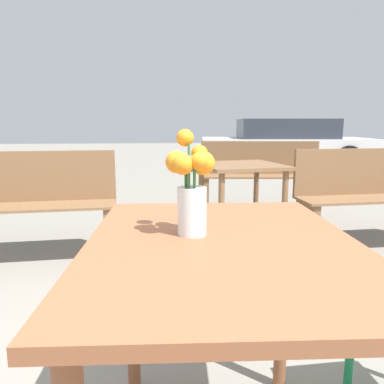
{
  "coord_description": "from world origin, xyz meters",
  "views": [
    {
      "loc": [
        -0.17,
        -0.93,
        1.06
      ],
      "look_at": [
        -0.07,
        0.06,
        0.88
      ],
      "focal_mm": 35.0,
      "sensor_mm": 36.0,
      "label": 1
    }
  ],
  "objects_px": {
    "flower_vase": "(191,190)",
    "parked_car": "(284,145)",
    "bench_middle": "(260,174)",
    "bench_near": "(377,195)",
    "table_back": "(241,179)",
    "table_front": "(222,281)"
  },
  "relations": [
    {
      "from": "bench_near",
      "to": "parked_car",
      "type": "relative_size",
      "value": 0.36
    },
    {
      "from": "bench_middle",
      "to": "parked_car",
      "type": "bearing_deg",
      "value": 67.0
    },
    {
      "from": "bench_near",
      "to": "bench_middle",
      "type": "xyz_separation_m",
      "value": [
        -0.63,
        1.43,
        -0.0
      ]
    },
    {
      "from": "flower_vase",
      "to": "table_back",
      "type": "bearing_deg",
      "value": 73.43
    },
    {
      "from": "flower_vase",
      "to": "bench_middle",
      "type": "xyz_separation_m",
      "value": [
        1.19,
        3.43,
        -0.43
      ]
    },
    {
      "from": "flower_vase",
      "to": "parked_car",
      "type": "distance_m",
      "value": 8.22
    },
    {
      "from": "table_front",
      "to": "parked_car",
      "type": "bearing_deg",
      "value": 69.39
    },
    {
      "from": "table_front",
      "to": "bench_near",
      "type": "relative_size",
      "value": 0.67
    },
    {
      "from": "table_front",
      "to": "bench_near",
      "type": "height_order",
      "value": "bench_near"
    },
    {
      "from": "bench_near",
      "to": "parked_car",
      "type": "distance_m",
      "value": 5.77
    },
    {
      "from": "bench_middle",
      "to": "parked_car",
      "type": "distance_m",
      "value": 4.59
    },
    {
      "from": "flower_vase",
      "to": "parked_car",
      "type": "bearing_deg",
      "value": 68.75
    },
    {
      "from": "flower_vase",
      "to": "parked_car",
      "type": "xyz_separation_m",
      "value": [
        2.98,
        7.66,
        -0.32
      ]
    },
    {
      "from": "table_back",
      "to": "parked_car",
      "type": "distance_m",
      "value": 5.91
    },
    {
      "from": "flower_vase",
      "to": "bench_near",
      "type": "relative_size",
      "value": 0.2
    },
    {
      "from": "flower_vase",
      "to": "bench_middle",
      "type": "distance_m",
      "value": 3.66
    },
    {
      "from": "bench_near",
      "to": "table_back",
      "type": "relative_size",
      "value": 1.86
    },
    {
      "from": "table_front",
      "to": "flower_vase",
      "type": "distance_m",
      "value": 0.26
    },
    {
      "from": "bench_middle",
      "to": "parked_car",
      "type": "relative_size",
      "value": 0.36
    },
    {
      "from": "bench_near",
      "to": "parked_car",
      "type": "xyz_separation_m",
      "value": [
        1.17,
        5.65,
        0.11
      ]
    },
    {
      "from": "flower_vase",
      "to": "table_front",
      "type": "bearing_deg",
      "value": -37.03
    },
    {
      "from": "table_front",
      "to": "table_back",
      "type": "relative_size",
      "value": 1.24
    }
  ]
}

